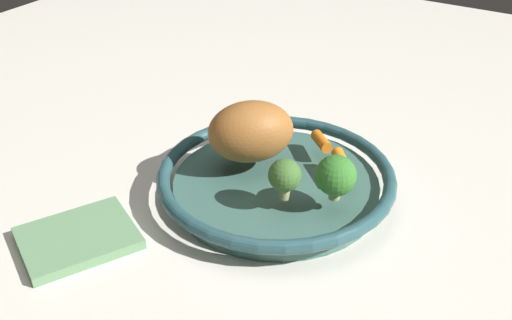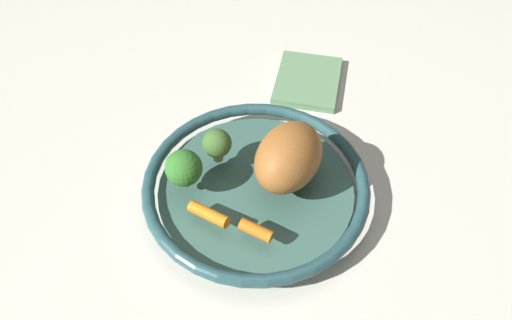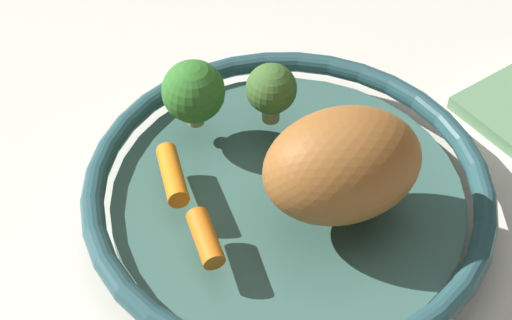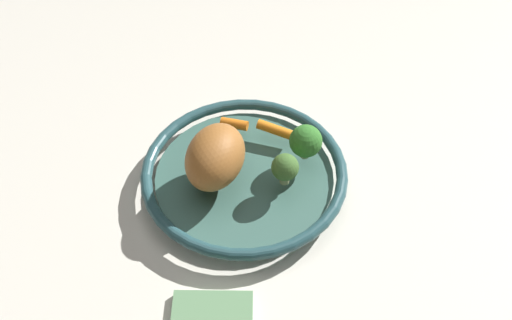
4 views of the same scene
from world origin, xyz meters
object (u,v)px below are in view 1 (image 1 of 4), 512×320
object	(u,v)px
roast_chicken_piece	(251,131)
broccoli_floret_small	(336,176)
broccoli_floret_large	(285,176)
baby_carrot_left	(321,141)
baby_carrot_center	(343,165)
dish_towel	(78,238)
serving_bowl	(276,181)

from	to	relation	value
roast_chicken_piece	broccoli_floret_small	bearing A→B (deg)	-101.04
broccoli_floret_small	broccoli_floret_large	bearing A→B (deg)	120.55
roast_chicken_piece	baby_carrot_left	xyz separation A→B (m)	(0.08, -0.07, -0.04)
roast_chicken_piece	broccoli_floret_small	world-z (taller)	roast_chicken_piece
roast_chicken_piece	broccoli_floret_small	distance (m)	0.15
broccoli_floret_large	broccoli_floret_small	world-z (taller)	broccoli_floret_small
baby_carrot_left	baby_carrot_center	xyz separation A→B (m)	(-0.04, -0.06, -0.00)
broccoli_floret_large	dish_towel	size ratio (longest dim) A/B	0.40
roast_chicken_piece	dish_towel	bearing A→B (deg)	153.10
roast_chicken_piece	baby_carrot_center	distance (m)	0.14
roast_chicken_piece	baby_carrot_left	size ratio (longest dim) A/B	2.63
baby_carrot_center	dish_towel	xyz separation A→B (m)	(-0.28, 0.25, -0.05)
dish_towel	baby_carrot_left	bearing A→B (deg)	-31.03
broccoli_floret_small	serving_bowl	bearing A→B (deg)	77.59
baby_carrot_left	dish_towel	world-z (taller)	baby_carrot_left
baby_carrot_center	dish_towel	distance (m)	0.38
broccoli_floret_large	dish_towel	xyz separation A→B (m)	(-0.17, 0.21, -0.07)
roast_chicken_piece	baby_carrot_center	world-z (taller)	roast_chicken_piece
serving_bowl	broccoli_floret_small	xyz separation A→B (m)	(-0.02, -0.10, 0.06)
dish_towel	broccoli_floret_large	bearing A→B (deg)	-50.53
broccoli_floret_small	dish_towel	xyz separation A→B (m)	(-0.21, 0.27, -0.07)
serving_bowl	baby_carrot_center	world-z (taller)	baby_carrot_center
roast_chicken_piece	dish_towel	size ratio (longest dim) A/B	0.86
serving_bowl	baby_carrot_center	distance (m)	0.10
roast_chicken_piece	broccoli_floret_large	bearing A→B (deg)	-124.49
baby_carrot_left	broccoli_floret_small	bearing A→B (deg)	-146.43
broccoli_floret_large	broccoli_floret_small	distance (m)	0.07
serving_bowl	roast_chicken_piece	xyz separation A→B (m)	(0.01, 0.05, 0.07)
serving_bowl	roast_chicken_piece	distance (m)	0.08
baby_carrot_left	broccoli_floret_large	bearing A→B (deg)	-172.97
baby_carrot_left	broccoli_floret_small	distance (m)	0.14
serving_bowl	baby_carrot_left	bearing A→B (deg)	-16.10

